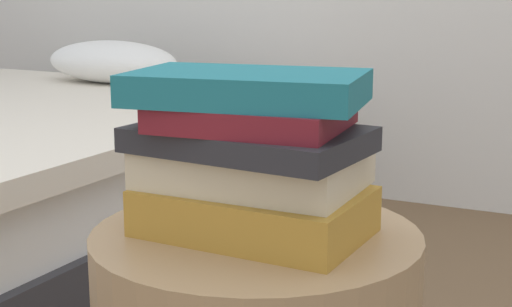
# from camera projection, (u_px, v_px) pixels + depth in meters

# --- Properties ---
(book_ochre) EXTENTS (0.29, 0.19, 0.06)m
(book_ochre) POSITION_uv_depth(u_px,v_px,m) (255.00, 211.00, 0.98)
(book_ochre) COLOR #B7842D
(book_ochre) RESTS_ON side_table
(book_cream) EXTENTS (0.27, 0.18, 0.05)m
(book_cream) POSITION_uv_depth(u_px,v_px,m) (253.00, 167.00, 0.99)
(book_cream) COLOR beige
(book_cream) RESTS_ON book_ochre
(book_charcoal) EXTENTS (0.30, 0.21, 0.03)m
(book_charcoal) POSITION_uv_depth(u_px,v_px,m) (249.00, 139.00, 0.96)
(book_charcoal) COLOR #28282D
(book_charcoal) RESTS_ON book_cream
(book_maroon) EXTENTS (0.24, 0.20, 0.03)m
(book_maroon) POSITION_uv_depth(u_px,v_px,m) (250.00, 115.00, 0.95)
(book_maroon) COLOR maroon
(book_maroon) RESTS_ON book_charcoal
(book_teal) EXTENTS (0.31, 0.22, 0.04)m
(book_teal) POSITION_uv_depth(u_px,v_px,m) (247.00, 87.00, 0.95)
(book_teal) COLOR #1E727F
(book_teal) RESTS_ON book_maroon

